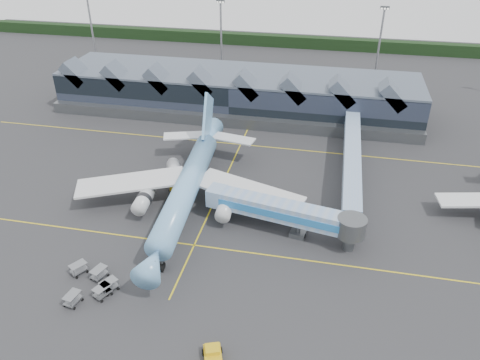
% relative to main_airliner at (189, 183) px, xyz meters
% --- Properties ---
extents(ground, '(260.00, 260.00, 0.00)m').
position_rel_main_airliner_xyz_m(ground, '(4.01, -2.98, -4.46)').
color(ground, '#252627').
rests_on(ground, ground).
extents(taxi_stripes, '(120.00, 60.00, 0.01)m').
position_rel_main_airliner_xyz_m(taxi_stripes, '(4.01, 7.02, -4.45)').
color(taxi_stripes, gold).
rests_on(taxi_stripes, ground).
extents(tree_line_far, '(260.00, 4.00, 4.00)m').
position_rel_main_airliner_xyz_m(tree_line_far, '(4.01, 107.02, -2.46)').
color(tree_line_far, black).
rests_on(tree_line_far, ground).
extents(terminal, '(90.00, 22.25, 12.52)m').
position_rel_main_airliner_xyz_m(terminal, '(-1.06, 44.37, 0.42)').
color(terminal, black).
rests_on(terminal, ground).
extents(light_masts, '(132.40, 42.56, 22.45)m').
position_rel_main_airliner_xyz_m(light_masts, '(25.01, 59.82, 8.03)').
color(light_masts, gray).
rests_on(light_masts, ground).
extents(main_airliner, '(41.01, 47.25, 15.17)m').
position_rel_main_airliner_xyz_m(main_airliner, '(0.00, 0.00, 0.00)').
color(main_airliner, '#74ADEB').
rests_on(main_airliner, ground).
extents(jet_bridge, '(25.94, 8.29, 5.85)m').
position_rel_main_airliner_xyz_m(jet_bridge, '(18.64, -5.12, -0.43)').
color(jet_bridge, '#7B9ECD').
rests_on(jet_bridge, ground).
extents(fuel_truck, '(6.30, 10.32, 3.54)m').
position_rel_main_airliner_xyz_m(fuel_truck, '(-4.68, 5.82, -2.47)').
color(fuel_truck, black).
rests_on(fuel_truck, ground).
extents(pushback_tug, '(3.29, 4.14, 1.67)m').
position_rel_main_airliner_xyz_m(pushback_tug, '(12.37, -31.17, -3.71)').
color(pushback_tug, gold).
rests_on(pushback_tug, ground).
extents(baggage_carts, '(8.41, 8.36, 1.65)m').
position_rel_main_airliner_xyz_m(baggage_carts, '(-7.12, -22.92, -3.53)').
color(baggage_carts, gray).
rests_on(baggage_carts, ground).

